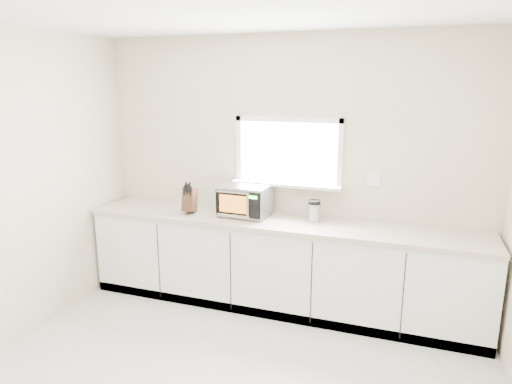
% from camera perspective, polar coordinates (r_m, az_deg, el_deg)
% --- Properties ---
extents(back_wall, '(4.00, 0.17, 2.70)m').
position_cam_1_polar(back_wall, '(4.65, 4.06, 2.75)').
color(back_wall, beige).
rests_on(back_wall, ground).
extents(cabinets, '(3.92, 0.60, 0.88)m').
position_cam_1_polar(cabinets, '(4.64, 2.88, -9.18)').
color(cabinets, silver).
rests_on(cabinets, ground).
extents(countertop, '(3.92, 0.64, 0.04)m').
position_cam_1_polar(countertop, '(4.47, 2.91, -3.78)').
color(countertop, beige).
rests_on(countertop, cabinets).
extents(microwave, '(0.50, 0.42, 0.31)m').
position_cam_1_polar(microwave, '(4.58, -1.40, -0.96)').
color(microwave, black).
rests_on(microwave, countertop).
extents(knife_block, '(0.14, 0.25, 0.34)m').
position_cam_1_polar(knife_block, '(4.72, -8.27, -0.91)').
color(knife_block, '#452918').
rests_on(knife_block, countertop).
extents(cutting_board, '(0.33, 0.08, 0.33)m').
position_cam_1_polar(cutting_board, '(4.78, -1.04, -0.35)').
color(cutting_board, '#AA8341').
rests_on(cutting_board, countertop).
extents(coffee_grinder, '(0.13, 0.13, 0.21)m').
position_cam_1_polar(coffee_grinder, '(4.44, 7.28, -2.32)').
color(coffee_grinder, '#AEB1B6').
rests_on(coffee_grinder, countertop).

